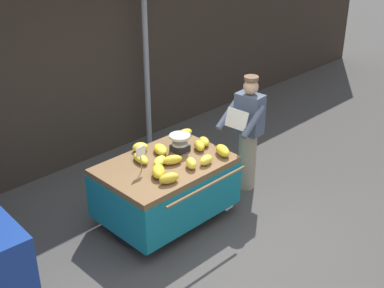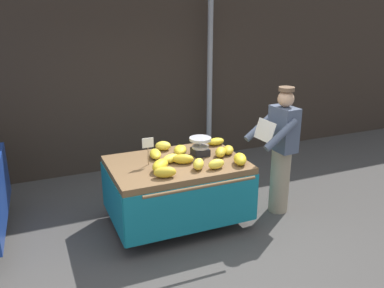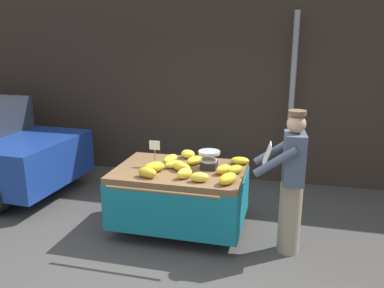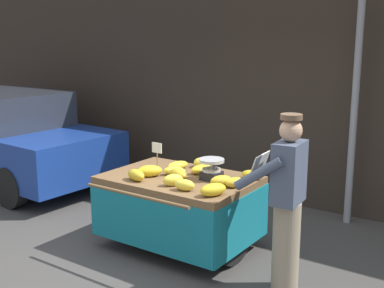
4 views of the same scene
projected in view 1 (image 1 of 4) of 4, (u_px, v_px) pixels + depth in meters
The scene contains 20 objects.
ground_plane at pixel (207, 242), 6.59m from camera, with size 60.00×60.00×0.00m, color #423F3D.
back_wall at pixel (62, 59), 7.73m from camera, with size 16.00×0.24×3.42m, color #332821.
street_pole at pixel (146, 62), 8.45m from camera, with size 0.09×0.09×2.89m, color gray.
banana_cart at pixel (165, 178), 6.75m from camera, with size 1.67×1.35×0.86m.
weighing_scale at pixel (180, 143), 6.89m from camera, with size 0.28×0.28×0.24m.
price_sign at pixel (141, 154), 6.35m from camera, with size 0.14×0.01×0.34m.
banana_bunch_0 at pixel (199, 146), 6.96m from camera, with size 0.13×0.25×0.12m, color gold.
banana_bunch_1 at pixel (169, 178), 6.19m from camera, with size 0.13×0.26×0.13m, color gold.
banana_bunch_2 at pixel (140, 147), 6.92m from camera, with size 0.17×0.21×0.12m, color yellow.
banana_bunch_3 at pixel (191, 163), 6.52m from camera, with size 0.12×0.22×0.13m, color yellow.
banana_bunch_4 at pixel (160, 149), 6.87m from camera, with size 0.16×0.28×0.11m, color yellow.
banana_bunch_5 at pixel (172, 160), 6.60m from camera, with size 0.13×0.26×0.12m, color gold.
banana_bunch_6 at pixel (206, 160), 6.60m from camera, with size 0.12×0.22×0.12m, color yellow.
banana_bunch_7 at pixel (141, 158), 6.66m from camera, with size 0.14×0.30×0.10m, color yellow.
banana_bunch_8 at pixel (160, 161), 6.59m from camera, with size 0.13×0.25×0.10m, color yellow.
banana_bunch_9 at pixel (158, 171), 6.33m from camera, with size 0.15×0.29×0.13m, color gold.
banana_bunch_10 at pixel (223, 151), 6.82m from camera, with size 0.15×0.29×0.13m, color gold.
banana_bunch_11 at pixel (204, 141), 7.08m from camera, with size 0.13×0.23×0.11m, color gold.
banana_bunch_12 at pixel (185, 133), 7.33m from camera, with size 0.15×0.25×0.10m, color gold.
vendor_person at pixel (248, 133), 7.38m from camera, with size 0.60×0.54×1.71m.
Camera 1 is at (-3.89, -3.67, 4.06)m, focal length 49.16 mm.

